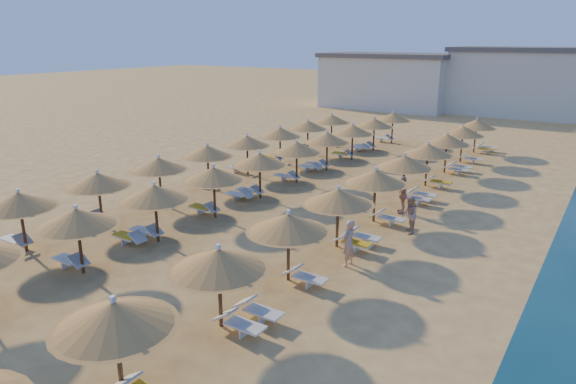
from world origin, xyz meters
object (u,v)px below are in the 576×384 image
Objects in this scene: beachgoer_b at (410,215)px; parasol_row_west at (260,160)px; beachgoer_c at (402,195)px; parasol_row_east at (376,178)px; beachgoer_a at (348,243)px.

parasol_row_west is at bearing -121.87° from beachgoer_b.
beachgoer_b is (1.27, -2.45, -0.09)m from beachgoer_c.
parasol_row_east reaches higher than beachgoer_b.
parasol_row_west reaches higher than beachgoer_b.
parasol_row_east is at bearing -160.28° from beachgoer_a.
beachgoer_a is at bearing -32.96° from parasol_row_west.
beachgoer_c is at bearing 71.32° from parasol_row_east.
parasol_row_east is 21.10× the size of beachgoer_c.
beachgoer_c reaches higher than beachgoer_b.
parasol_row_east is 2.36m from beachgoer_b.
beachgoer_b is (8.44, -0.57, -1.26)m from parasol_row_west.
parasol_row_west reaches higher than beachgoer_c.
parasol_row_west is 7.50m from beachgoer_c.
parasol_row_east is 1.00× the size of parasol_row_west.
beachgoer_b is at bearing -16.48° from parasol_row_east.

